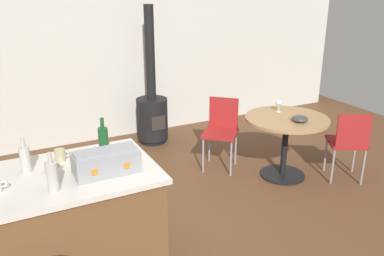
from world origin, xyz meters
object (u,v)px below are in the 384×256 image
at_px(bottle_1, 103,140).
at_px(bottle_2, 25,159).
at_px(cup_1, 50,168).
at_px(serving_bowl, 300,119).
at_px(cup_2, 60,155).
at_px(folding_chair_far, 349,141).
at_px(kitchen_island, 56,229).
at_px(folding_chair_near, 221,128).
at_px(wine_glass, 279,103).
at_px(dining_table, 286,132).
at_px(toolbox, 106,161).
at_px(bottle_0, 52,176).
at_px(wood_stove, 152,111).

relative_size(bottle_1, bottle_2, 1.11).
height_order(cup_1, serving_bowl, cup_1).
bearing_deg(cup_2, folding_chair_far, -0.63).
distance_m(kitchen_island, folding_chair_near, 2.48).
bearing_deg(wine_glass, dining_table, -103.50).
distance_m(folding_chair_near, toolbox, 2.27).
height_order(kitchen_island, bottle_0, bottle_0).
bearing_deg(dining_table, folding_chair_far, -36.96).
height_order(kitchen_island, wood_stove, wood_stove).
bearing_deg(folding_chair_near, serving_bowl, -53.46).
height_order(wood_stove, toolbox, wood_stove).
relative_size(kitchen_island, serving_bowl, 8.56).
bearing_deg(cup_1, folding_chair_near, 28.02).
distance_m(bottle_0, bottle_1, 0.66).
distance_m(toolbox, cup_1, 0.41).
bearing_deg(bottle_2, bottle_1, 7.27).
bearing_deg(toolbox, cup_2, 126.17).
distance_m(folding_chair_near, bottle_1, 2.02).
bearing_deg(wine_glass, bottle_1, -164.88).
relative_size(bottle_2, wine_glass, 1.90).
height_order(kitchen_island, serving_bowl, kitchen_island).
height_order(dining_table, folding_chair_far, folding_chair_far).
xyz_separation_m(cup_1, cup_2, (0.11, 0.19, 0.00)).
relative_size(dining_table, cup_2, 8.21).
height_order(toolbox, bottle_1, bottle_1).
relative_size(folding_chair_near, cup_1, 8.09).
bearing_deg(cup_1, bottle_2, 146.70).
bearing_deg(wood_stove, cup_1, -126.49).
bearing_deg(cup_2, kitchen_island, -117.80).
bearing_deg(bottle_0, kitchen_island, 88.60).
bearing_deg(bottle_1, dining_table, 10.11).
xyz_separation_m(folding_chair_far, bottle_1, (-2.79, 0.02, 0.51)).
distance_m(folding_chair_near, bottle_2, 2.58).
xyz_separation_m(folding_chair_near, wine_glass, (0.58, -0.35, 0.33)).
xyz_separation_m(toolbox, bottle_1, (0.08, 0.35, 0.03)).
relative_size(bottle_1, serving_bowl, 1.69).
relative_size(bottle_1, wine_glass, 2.12).
bearing_deg(serving_bowl, folding_chair_far, -24.81).
xyz_separation_m(folding_chair_far, toolbox, (-2.87, -0.33, 0.48)).
height_order(kitchen_island, wine_glass, kitchen_island).
relative_size(bottle_0, cup_1, 2.62).
height_order(kitchen_island, bottle_1, bottle_1).
xyz_separation_m(wood_stove, bottle_1, (-1.25, -2.13, 0.53)).
relative_size(dining_table, bottle_0, 3.43).
distance_m(wood_stove, toolbox, 2.86).
xyz_separation_m(bottle_1, serving_bowl, (2.26, 0.22, -0.23)).
bearing_deg(bottle_1, bottle_2, -172.73).
distance_m(cup_1, serving_bowl, 2.74).
height_order(wood_stove, cup_2, wood_stove).
distance_m(kitchen_island, bottle_1, 0.76).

